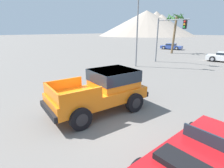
{
  "coord_description": "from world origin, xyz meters",
  "views": [
    {
      "loc": [
        5.11,
        -4.92,
        3.67
      ],
      "look_at": [
        -0.43,
        1.33,
        1.11
      ],
      "focal_mm": 28.0,
      "sensor_mm": 36.0,
      "label": 1
    }
  ],
  "objects_px": {
    "orange_pickup_truck": "(104,88)",
    "red_convertible_car": "(201,163)",
    "parked_car_blue": "(171,46)",
    "traffic_light_main": "(169,32)",
    "street_lamp_post": "(138,13)",
    "palm_tree_short": "(175,22)"
  },
  "relations": [
    {
      "from": "traffic_light_main",
      "to": "palm_tree_short",
      "type": "distance_m",
      "value": 9.98
    },
    {
      "from": "orange_pickup_truck",
      "to": "palm_tree_short",
      "type": "height_order",
      "value": "palm_tree_short"
    },
    {
      "from": "red_convertible_car",
      "to": "street_lamp_post",
      "type": "bearing_deg",
      "value": 138.54
    },
    {
      "from": "red_convertible_car",
      "to": "palm_tree_short",
      "type": "xyz_separation_m",
      "value": [
        -11.3,
        24.51,
        4.47
      ]
    },
    {
      "from": "parked_car_blue",
      "to": "traffic_light_main",
      "type": "xyz_separation_m",
      "value": [
        6.12,
        -15.31,
        2.93
      ]
    },
    {
      "from": "orange_pickup_truck",
      "to": "palm_tree_short",
      "type": "bearing_deg",
      "value": 119.22
    },
    {
      "from": "orange_pickup_truck",
      "to": "red_convertible_car",
      "type": "xyz_separation_m",
      "value": [
        4.72,
        -1.34,
        -0.65
      ]
    },
    {
      "from": "street_lamp_post",
      "to": "palm_tree_short",
      "type": "distance_m",
      "value": 13.44
    },
    {
      "from": "palm_tree_short",
      "to": "red_convertible_car",
      "type": "bearing_deg",
      "value": -65.25
    },
    {
      "from": "red_convertible_car",
      "to": "palm_tree_short",
      "type": "distance_m",
      "value": 27.36
    },
    {
      "from": "palm_tree_short",
      "to": "parked_car_blue",
      "type": "bearing_deg",
      "value": 114.81
    },
    {
      "from": "orange_pickup_truck",
      "to": "red_convertible_car",
      "type": "bearing_deg",
      "value": -2.53
    },
    {
      "from": "red_convertible_car",
      "to": "street_lamp_post",
      "type": "distance_m",
      "value": 15.5
    },
    {
      "from": "street_lamp_post",
      "to": "parked_car_blue",
      "type": "bearing_deg",
      "value": 103.18
    },
    {
      "from": "orange_pickup_truck",
      "to": "red_convertible_car",
      "type": "relative_size",
      "value": 1.08
    },
    {
      "from": "parked_car_blue",
      "to": "palm_tree_short",
      "type": "relative_size",
      "value": 0.67
    },
    {
      "from": "street_lamp_post",
      "to": "orange_pickup_truck",
      "type": "bearing_deg",
      "value": -63.85
    },
    {
      "from": "red_convertible_car",
      "to": "traffic_light_main",
      "type": "bearing_deg",
      "value": 125.67
    },
    {
      "from": "traffic_light_main",
      "to": "street_lamp_post",
      "type": "relative_size",
      "value": 0.55
    },
    {
      "from": "orange_pickup_truck",
      "to": "street_lamp_post",
      "type": "distance_m",
      "value": 11.76
    },
    {
      "from": "orange_pickup_truck",
      "to": "street_lamp_post",
      "type": "xyz_separation_m",
      "value": [
        -4.84,
        9.85,
        4.25
      ]
    },
    {
      "from": "orange_pickup_truck",
      "to": "parked_car_blue",
      "type": "relative_size",
      "value": 1.17
    }
  ]
}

